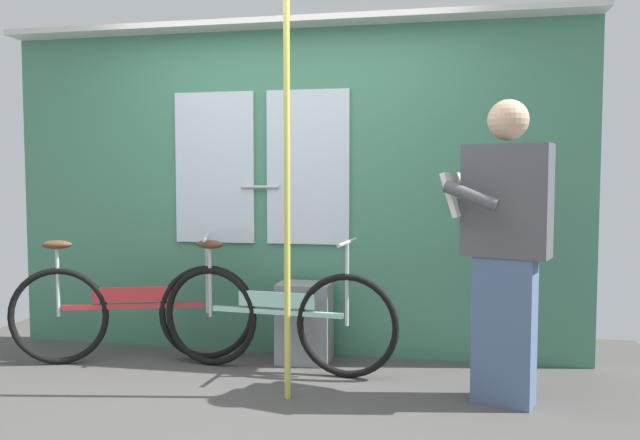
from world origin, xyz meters
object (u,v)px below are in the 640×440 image
bicycle_near_door (275,317)px  handrail_pole (287,197)px  passenger_reading_newspaper (504,245)px  bicycle_leaning_behind (133,311)px  trash_bin_by_wall (305,322)px

bicycle_near_door → handrail_pole: (0.20, -0.48, 0.81)m
passenger_reading_newspaper → handrail_pole: 1.25m
handrail_pole → bicycle_leaning_behind: bearing=157.8°
bicycle_leaning_behind → trash_bin_by_wall: size_ratio=2.92×
passenger_reading_newspaper → handrail_pole: size_ratio=0.73×
passenger_reading_newspaper → trash_bin_by_wall: 1.53m
bicycle_near_door → passenger_reading_newspaper: passenger_reading_newspaper is taller
bicycle_near_door → passenger_reading_newspaper: bearing=-7.5°
trash_bin_by_wall → passenger_reading_newspaper: bearing=-24.5°
bicycle_near_door → trash_bin_by_wall: size_ratio=2.95×
bicycle_leaning_behind → handrail_pole: size_ratio=0.69×
bicycle_near_door → handrail_pole: bearing=-61.9°
bicycle_near_door → bicycle_leaning_behind: (-1.03, 0.02, -0.00)m
trash_bin_by_wall → bicycle_near_door: bearing=-120.2°
bicycle_near_door → trash_bin_by_wall: bicycle_near_door is taller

